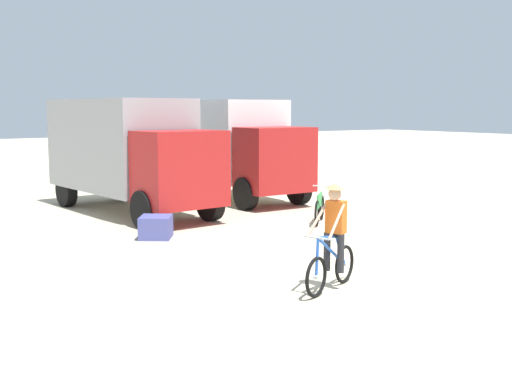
# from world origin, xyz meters

# --- Properties ---
(ground_plane) EXTENTS (120.00, 120.00, 0.00)m
(ground_plane) POSITION_xyz_m (0.00, 0.00, 0.00)
(ground_plane) COLOR beige
(box_truck_grey_hauler) EXTENTS (3.01, 6.95, 3.35)m
(box_truck_grey_hauler) POSITION_xyz_m (-1.65, 8.83, 1.87)
(box_truck_grey_hauler) COLOR #9E9EA3
(box_truck_grey_hauler) RESTS_ON ground
(box_truck_avon_van) EXTENTS (2.43, 6.76, 3.35)m
(box_truck_avon_van) POSITION_xyz_m (2.46, 10.00, 1.87)
(box_truck_avon_van) COLOR white
(box_truck_avon_van) RESTS_ON ground
(cyclist_orange_shirt) EXTENTS (1.62, 0.80, 1.82)m
(cyclist_orange_shirt) POSITION_xyz_m (-1.94, -0.86, 0.85)
(cyclist_orange_shirt) COLOR black
(cyclist_orange_shirt) RESTS_ON ground
(bicycle_spare) EXTENTS (1.29, 1.25, 0.97)m
(bicycle_spare) POSITION_xyz_m (1.94, 4.30, 0.40)
(bicycle_spare) COLOR black
(bicycle_spare) RESTS_ON ground
(supply_crate) EXTENTS (1.03, 1.04, 0.53)m
(supply_crate) POSITION_xyz_m (-2.64, 4.80, 0.27)
(supply_crate) COLOR #4C5199
(supply_crate) RESTS_ON ground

